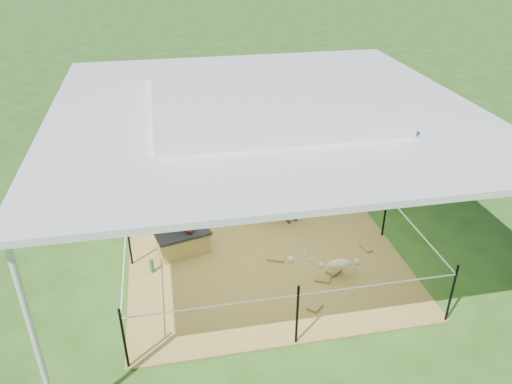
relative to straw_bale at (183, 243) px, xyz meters
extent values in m
plane|color=#2D5919|center=(1.37, -0.15, -0.22)|extent=(90.00, 90.00, 0.00)
cube|color=brown|center=(1.37, -0.15, -0.20)|extent=(4.60, 4.60, 0.03)
cylinder|color=silver|center=(-1.63, 2.85, 1.08)|extent=(0.07, 0.07, 2.60)
cylinder|color=silver|center=(4.37, 2.85, 1.08)|extent=(0.07, 0.07, 2.60)
cylinder|color=silver|center=(-1.63, -3.15, 1.08)|extent=(0.07, 0.07, 2.60)
cube|color=white|center=(1.37, -0.15, 2.42)|extent=(6.30, 6.30, 0.08)
cube|color=white|center=(1.37, -0.15, 2.57)|extent=(3.30, 3.30, 0.22)
cylinder|color=black|center=(-0.88, 2.10, 0.28)|extent=(0.04, 0.04, 1.00)
cylinder|color=black|center=(1.37, 2.10, 0.28)|extent=(0.04, 0.04, 1.00)
cylinder|color=black|center=(3.62, 2.10, 0.28)|extent=(0.04, 0.04, 1.00)
cylinder|color=black|center=(-0.88, -0.15, 0.28)|extent=(0.04, 0.04, 1.00)
cylinder|color=black|center=(3.62, -0.15, 0.28)|extent=(0.04, 0.04, 1.00)
cylinder|color=black|center=(-0.88, -2.40, 0.28)|extent=(0.04, 0.04, 1.00)
cylinder|color=black|center=(1.37, -2.40, 0.28)|extent=(0.04, 0.04, 1.00)
cylinder|color=black|center=(3.62, -2.40, 0.28)|extent=(0.04, 0.04, 1.00)
cylinder|color=white|center=(1.37, 2.10, 0.63)|extent=(4.50, 0.02, 0.02)
cylinder|color=white|center=(1.37, -2.40, 0.63)|extent=(4.50, 0.02, 0.02)
cylinder|color=white|center=(3.62, -0.15, 0.63)|extent=(0.02, 4.50, 0.02)
cylinder|color=white|center=(-0.88, -0.15, 0.63)|extent=(0.02, 4.50, 0.02)
cube|color=#A68C3C|center=(0.00, 0.00, 0.00)|extent=(0.93, 0.62, 0.38)
cube|color=black|center=(0.00, 0.00, 0.21)|extent=(0.99, 0.68, 0.05)
imported|color=#B92F12|center=(0.10, 0.00, 0.70)|extent=(0.33, 0.42, 1.02)
cylinder|color=#19732B|center=(-0.55, -0.45, -0.07)|extent=(0.08, 0.08, 0.24)
imported|color=#49484D|center=(1.82, 0.67, 0.29)|extent=(1.26, 0.95, 0.97)
cylinder|color=pink|center=(1.82, 0.67, 0.85)|extent=(0.30, 0.30, 0.14)
cylinder|color=#1755AE|center=(5.41, 5.96, 0.21)|extent=(0.66, 0.66, 0.86)
cube|color=brown|center=(2.62, 8.58, 0.14)|extent=(1.90, 1.51, 0.72)
cube|color=brown|center=(6.53, 9.08, 0.13)|extent=(2.05, 1.89, 0.69)
imported|color=#3898D3|center=(4.03, 7.66, 0.43)|extent=(0.68, 0.56, 1.29)
camera|label=1|loc=(-0.14, -7.24, 4.91)|focal=35.00mm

